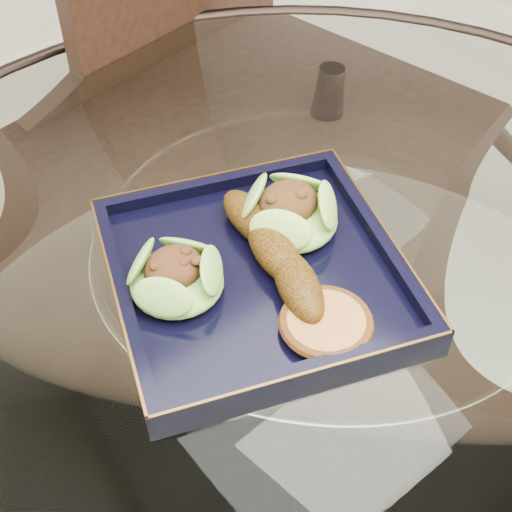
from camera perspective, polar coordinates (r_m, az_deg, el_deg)
dining_table at (r=0.83m, az=4.23°, el=-9.46°), size 1.13×1.13×0.77m
dining_chair at (r=1.18m, az=-1.21°, el=6.92°), size 0.48×0.48×0.96m
navy_plate at (r=0.69m, az=0.00°, el=-1.74°), size 0.35×0.35×0.02m
lettuce_wrap_left at (r=0.66m, az=-6.39°, el=-1.79°), size 0.11×0.11×0.03m
lettuce_wrap_right at (r=0.71m, az=2.70°, el=3.36°), size 0.12×0.12×0.03m
roasted_plantain at (r=0.68m, az=1.45°, el=0.45°), size 0.08×0.18×0.03m
crumb_patty at (r=0.63m, az=5.61°, el=-5.45°), size 0.10×0.10×0.01m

